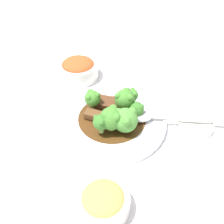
% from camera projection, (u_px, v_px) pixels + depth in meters
% --- Properties ---
extents(ground_plane, '(4.00, 4.00, 0.00)m').
position_uv_depth(ground_plane, '(112.00, 122.00, 0.63)').
color(ground_plane, silver).
extents(main_plate, '(0.26, 0.26, 0.02)m').
position_uv_depth(main_plate, '(112.00, 119.00, 0.63)').
color(main_plate, white).
rests_on(main_plate, ground_plane).
extents(beef_strip_0, '(0.04, 0.06, 0.01)m').
position_uv_depth(beef_strip_0, '(119.00, 116.00, 0.61)').
color(beef_strip_0, brown).
rests_on(beef_strip_0, main_plate).
extents(beef_strip_1, '(0.04, 0.07, 0.02)m').
position_uv_depth(beef_strip_1, '(110.00, 104.00, 0.64)').
color(beef_strip_1, '#56331E').
rests_on(beef_strip_1, main_plate).
extents(beef_strip_2, '(0.03, 0.05, 0.01)m').
position_uv_depth(beef_strip_2, '(95.00, 115.00, 0.61)').
color(beef_strip_2, brown).
rests_on(beef_strip_2, main_plate).
extents(broccoli_floret_0, '(0.05, 0.05, 0.06)m').
position_uv_depth(broccoli_floret_0, '(125.00, 99.00, 0.62)').
color(broccoli_floret_0, '#7FA84C').
rests_on(broccoli_floret_0, main_plate).
extents(broccoli_floret_1, '(0.04, 0.04, 0.05)m').
position_uv_depth(broccoli_floret_1, '(92.00, 98.00, 0.62)').
color(broccoli_floret_1, '#7FA84C').
rests_on(broccoli_floret_1, main_plate).
extents(broccoli_floret_2, '(0.06, 0.06, 0.06)m').
position_uv_depth(broccoli_floret_2, '(125.00, 120.00, 0.57)').
color(broccoli_floret_2, '#8EB756').
rests_on(broccoli_floret_2, main_plate).
extents(broccoli_floret_3, '(0.05, 0.05, 0.06)m').
position_uv_depth(broccoli_floret_3, '(111.00, 118.00, 0.57)').
color(broccoli_floret_3, '#8EB756').
rests_on(broccoli_floret_3, main_plate).
extents(broccoli_floret_4, '(0.03, 0.03, 0.04)m').
position_uv_depth(broccoli_floret_4, '(137.00, 109.00, 0.61)').
color(broccoli_floret_4, '#8EB756').
rests_on(broccoli_floret_4, main_plate).
extents(broccoli_floret_5, '(0.04, 0.04, 0.05)m').
position_uv_depth(broccoli_floret_5, '(101.00, 122.00, 0.56)').
color(broccoli_floret_5, '#8EB756').
rests_on(broccoli_floret_5, main_plate).
extents(broccoli_floret_6, '(0.03, 0.03, 0.05)m').
position_uv_depth(broccoli_floret_6, '(131.00, 95.00, 0.63)').
color(broccoli_floret_6, '#8EB756').
rests_on(broccoli_floret_6, main_plate).
extents(serving_spoon, '(0.07, 0.22, 0.01)m').
position_uv_depth(serving_spoon, '(149.00, 116.00, 0.61)').
color(serving_spoon, '#B7B7BC').
rests_on(serving_spoon, main_plate).
extents(side_bowl_kimchi, '(0.11, 0.11, 0.06)m').
position_uv_depth(side_bowl_kimchi, '(78.00, 68.00, 0.75)').
color(side_bowl_kimchi, white).
rests_on(side_bowl_kimchi, ground_plane).
extents(side_bowl_appetizer, '(0.10, 0.10, 0.05)m').
position_uv_depth(side_bowl_appetizer, '(103.00, 201.00, 0.46)').
color(side_bowl_appetizer, white).
rests_on(side_bowl_appetizer, ground_plane).
extents(sauce_dish, '(0.08, 0.08, 0.01)m').
position_uv_depth(sauce_dish, '(196.00, 125.00, 0.62)').
color(sauce_dish, white).
rests_on(sauce_dish, ground_plane).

